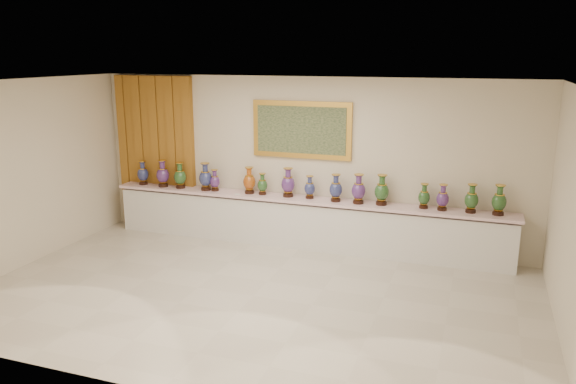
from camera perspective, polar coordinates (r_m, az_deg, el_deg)
name	(u,v)px	position (r m, az deg, el deg)	size (l,w,h in m)	color
ground	(253,296)	(8.20, -3.55, -10.50)	(8.00, 8.00, 0.00)	beige
room	(178,150)	(10.95, -11.13, 4.25)	(8.00, 8.00, 8.00)	beige
counter	(302,223)	(10.04, 1.42, -3.16)	(7.28, 0.48, 0.90)	white
vase_0	(143,174)	(11.24, -14.52, 1.79)	(0.23, 0.23, 0.46)	black
vase_1	(163,175)	(10.96, -12.60, 1.72)	(0.32, 0.32, 0.52)	black
vase_2	(180,177)	(10.78, -10.91, 1.54)	(0.27, 0.27, 0.49)	black
vase_3	(206,178)	(10.52, -8.38, 1.42)	(0.32, 0.32, 0.52)	black
vase_4	(215,181)	(10.47, -7.44, 1.09)	(0.23, 0.23, 0.40)	black
vase_5	(249,182)	(10.20, -3.95, 1.06)	(0.30, 0.30, 0.49)	black
vase_6	(262,185)	(10.12, -2.61, 0.72)	(0.24, 0.24, 0.39)	black
vase_7	(288,184)	(9.95, 0.00, 0.84)	(0.27, 0.27, 0.52)	black
vase_8	(310,188)	(9.84, 2.22, 0.38)	(0.25, 0.25, 0.41)	black
vase_9	(336,189)	(9.66, 4.88, 0.28)	(0.29, 0.29, 0.48)	black
vase_10	(359,190)	(9.56, 7.18, 0.17)	(0.25, 0.25, 0.51)	black
vase_11	(382,191)	(9.53, 9.50, 0.07)	(0.31, 0.31, 0.52)	black
vase_12	(424,197)	(9.48, 13.65, -0.51)	(0.24, 0.24, 0.42)	black
vase_13	(443,199)	(9.42, 15.44, -0.66)	(0.21, 0.21, 0.43)	black
vase_14	(471,200)	(9.42, 18.14, -0.76)	(0.22, 0.22, 0.47)	black
vase_15	(499,202)	(9.42, 20.66, -0.91)	(0.27, 0.27, 0.49)	black
label_card	(238,194)	(10.20, -5.13, -0.22)	(0.10, 0.06, 0.00)	white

